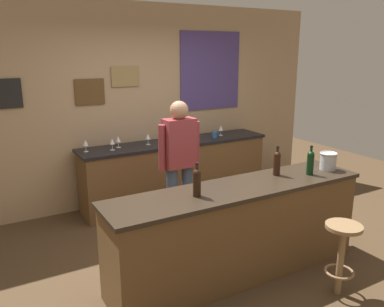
{
  "coord_description": "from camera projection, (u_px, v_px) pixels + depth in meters",
  "views": [
    {
      "loc": [
        -2.13,
        -3.22,
        2.16
      ],
      "look_at": [
        -0.03,
        0.45,
        1.05
      ],
      "focal_mm": 36.91,
      "sensor_mm": 36.0,
      "label": 1
    }
  ],
  "objects": [
    {
      "name": "wine_bottle_b",
      "position": [
        277.0,
        162.0,
        4.01
      ],
      "size": [
        0.07,
        0.07,
        0.31
      ],
      "color": "black",
      "rests_on": "bar_counter"
    },
    {
      "name": "side_counter",
      "position": [
        176.0,
        171.0,
        5.74
      ],
      "size": [
        2.8,
        0.56,
        0.9
      ],
      "color": "brown",
      "rests_on": "ground_plane"
    },
    {
      "name": "wine_glass_a",
      "position": [
        86.0,
        143.0,
        5.02
      ],
      "size": [
        0.07,
        0.07,
        0.16
      ],
      "color": "silver",
      "rests_on": "side_counter"
    },
    {
      "name": "back_wall",
      "position": [
        139.0,
        104.0,
        5.63
      ],
      "size": [
        6.0,
        0.09,
        2.8
      ],
      "color": "tan",
      "rests_on": "ground_plane"
    },
    {
      "name": "bartender",
      "position": [
        179.0,
        160.0,
        4.53
      ],
      "size": [
        0.52,
        0.21,
        1.62
      ],
      "color": "#384766",
      "rests_on": "ground_plane"
    },
    {
      "name": "wine_bottle_a",
      "position": [
        197.0,
        181.0,
        3.43
      ],
      "size": [
        0.07,
        0.07,
        0.31
      ],
      "color": "black",
      "rests_on": "bar_counter"
    },
    {
      "name": "wine_glass_e",
      "position": [
        221.0,
        128.0,
        5.98
      ],
      "size": [
        0.07,
        0.07,
        0.16
      ],
      "color": "silver",
      "rests_on": "side_counter"
    },
    {
      "name": "bar_counter",
      "position": [
        238.0,
        231.0,
        3.82
      ],
      "size": [
        2.64,
        0.6,
        0.92
      ],
      "color": "brown",
      "rests_on": "ground_plane"
    },
    {
      "name": "coffee_mug",
      "position": [
        215.0,
        134.0,
        5.85
      ],
      "size": [
        0.12,
        0.08,
        0.09
      ],
      "color": "#336699",
      "rests_on": "side_counter"
    },
    {
      "name": "wine_glass_c",
      "position": [
        118.0,
        139.0,
        5.24
      ],
      "size": [
        0.07,
        0.07,
        0.16
      ],
      "color": "silver",
      "rests_on": "side_counter"
    },
    {
      "name": "ground_plane",
      "position": [
        215.0,
        256.0,
        4.28
      ],
      "size": [
        10.0,
        10.0,
        0.0
      ],
      "primitive_type": "plane",
      "color": "#4C3823"
    },
    {
      "name": "wine_glass_b",
      "position": [
        112.0,
        142.0,
        5.11
      ],
      "size": [
        0.07,
        0.07,
        0.16
      ],
      "color": "silver",
      "rests_on": "side_counter"
    },
    {
      "name": "wine_glass_d",
      "position": [
        148.0,
        137.0,
        5.4
      ],
      "size": [
        0.07,
        0.07,
        0.16
      ],
      "color": "silver",
      "rests_on": "side_counter"
    },
    {
      "name": "wine_bottle_c",
      "position": [
        310.0,
        162.0,
        4.03
      ],
      "size": [
        0.07,
        0.07,
        0.31
      ],
      "color": "black",
      "rests_on": "bar_counter"
    },
    {
      "name": "ice_bucket",
      "position": [
        328.0,
        161.0,
        4.2
      ],
      "size": [
        0.19,
        0.19,
        0.19
      ],
      "color": "#B7BABF",
      "rests_on": "bar_counter"
    },
    {
      "name": "bar_stool",
      "position": [
        342.0,
        248.0,
        3.51
      ],
      "size": [
        0.32,
        0.32,
        0.68
      ],
      "color": "olive",
      "rests_on": "ground_plane"
    }
  ]
}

